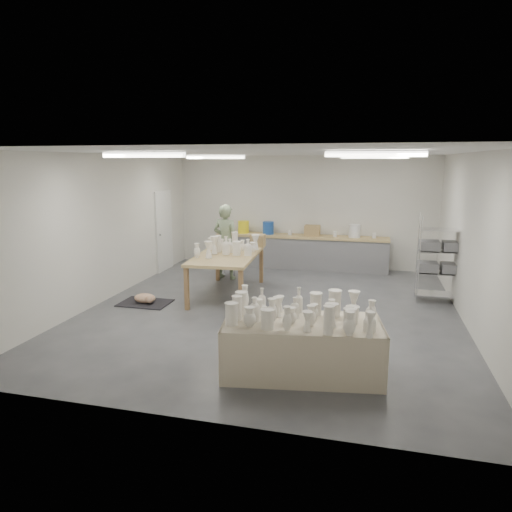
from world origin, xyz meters
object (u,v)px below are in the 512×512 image
(work_table, at_px, (231,252))
(red_stool, at_px, (230,264))
(potter, at_px, (226,242))
(drying_table, at_px, (302,343))

(work_table, relative_size, red_stool, 5.80)
(work_table, distance_m, potter, 1.37)
(work_table, height_order, red_stool, work_table)
(drying_table, bearing_deg, red_stool, 108.71)
(potter, xyz_separation_m, red_stool, (-0.00, 0.27, -0.62))
(drying_table, distance_m, potter, 5.40)
(work_table, relative_size, potter, 1.37)
(potter, distance_m, red_stool, 0.68)
(potter, bearing_deg, drying_table, 129.80)
(work_table, xyz_separation_m, potter, (-0.52, 1.27, -0.01))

